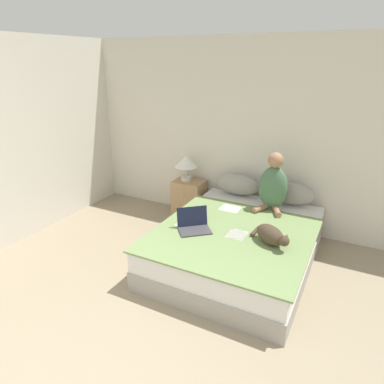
% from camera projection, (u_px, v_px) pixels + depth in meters
% --- Properties ---
extents(wall_back, '(5.94, 0.05, 2.55)m').
position_uv_depth(wall_back, '(252.00, 136.00, 4.65)').
color(wall_back, beige).
rests_on(wall_back, ground_plane).
extents(wall_side, '(0.05, 4.67, 2.55)m').
position_uv_depth(wall_side, '(8.00, 145.00, 4.18)').
color(wall_side, beige).
rests_on(wall_side, ground_plane).
extents(bed, '(1.67, 2.10, 0.47)m').
position_uv_depth(bed, '(238.00, 245.00, 3.99)').
color(bed, '#9E998E').
rests_on(bed, ground_plane).
extents(pillow_near, '(0.62, 0.22, 0.30)m').
position_uv_depth(pillow_near, '(238.00, 184.00, 4.76)').
color(pillow_near, gray).
rests_on(pillow_near, bed).
extents(pillow_far, '(0.62, 0.22, 0.30)m').
position_uv_depth(pillow_far, '(290.00, 193.00, 4.45)').
color(pillow_far, gray).
rests_on(pillow_far, bed).
extents(person_sitting, '(0.37, 0.36, 0.73)m').
position_uv_depth(person_sitting, '(273.00, 185.00, 4.24)').
color(person_sitting, '#476B4C').
rests_on(person_sitting, bed).
extents(cat_tabby, '(0.45, 0.41, 0.19)m').
position_uv_depth(cat_tabby, '(271.00, 235.00, 3.50)').
color(cat_tabby, '#473828').
rests_on(cat_tabby, bed).
extents(laptop_open, '(0.44, 0.43, 0.24)m').
position_uv_depth(laptop_open, '(194.00, 226.00, 3.80)').
color(laptop_open, '#424247').
rests_on(laptop_open, bed).
extents(nightstand, '(0.45, 0.37, 0.57)m').
position_uv_depth(nightstand, '(189.00, 199.00, 5.17)').
color(nightstand, tan).
rests_on(nightstand, ground_plane).
extents(table_lamp, '(0.33, 0.33, 0.38)m').
position_uv_depth(table_lamp, '(186.00, 163.00, 4.98)').
color(table_lamp, beige).
rests_on(table_lamp, nightstand).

